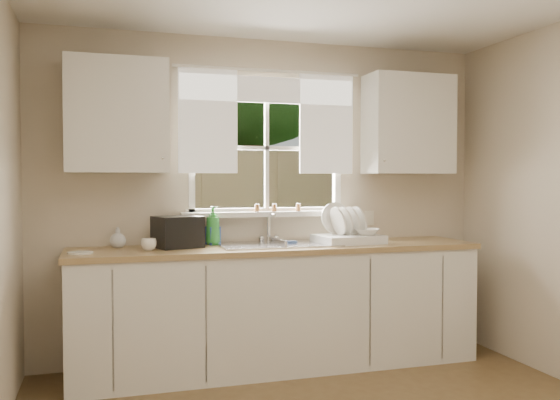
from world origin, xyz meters
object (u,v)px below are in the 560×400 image
object	(u,v)px
dish_rack	(348,234)
soap_bottle_a	(213,226)
black_appliance	(178,232)
cup	(149,245)

from	to	relation	value
dish_rack	soap_bottle_a	bearing A→B (deg)	169.34
black_appliance	cup	bearing A→B (deg)	-165.32
dish_rack	black_appliance	xyz separation A→B (m)	(-1.29, 0.09, 0.05)
soap_bottle_a	black_appliance	world-z (taller)	soap_bottle_a
cup	soap_bottle_a	bearing A→B (deg)	45.32
dish_rack	black_appliance	distance (m)	1.30
cup	dish_rack	bearing A→B (deg)	21.09
cup	black_appliance	distance (m)	0.27
dish_rack	soap_bottle_a	world-z (taller)	dish_rack
dish_rack	cup	distance (m)	1.51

